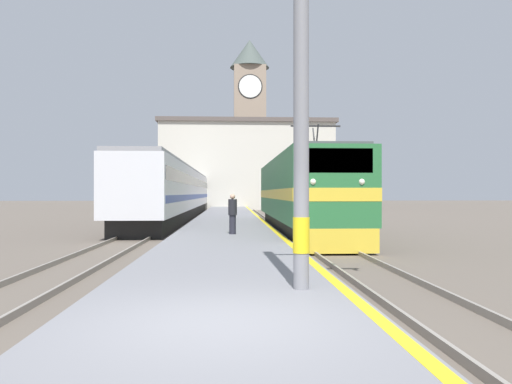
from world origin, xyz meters
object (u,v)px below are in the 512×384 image
(catenary_mast, at_px, (306,64))
(person_on_platform, at_px, (233,213))
(clock_tower, at_px, (250,117))
(locomotive_train, at_px, (301,195))
(passenger_train, at_px, (180,192))

(catenary_mast, distance_m, person_on_platform, 11.67)
(person_on_platform, relative_size, clock_tower, 0.06)
(locomotive_train, distance_m, person_on_platform, 5.82)
(catenary_mast, bearing_deg, clock_tower, 88.61)
(locomotive_train, relative_size, catenary_mast, 2.21)
(catenary_mast, relative_size, person_on_platform, 4.82)
(clock_tower, bearing_deg, catenary_mast, -91.39)
(catenary_mast, bearing_deg, person_on_platform, 96.03)
(locomotive_train, height_order, clock_tower, clock_tower)
(locomotive_train, bearing_deg, clock_tower, 90.65)
(catenary_mast, bearing_deg, locomotive_train, 82.18)
(passenger_train, distance_m, catenary_mast, 34.52)
(passenger_train, bearing_deg, clock_tower, 77.63)
(passenger_train, xyz_separation_m, catenary_mast, (5.49, -34.02, 2.05))
(locomotive_train, xyz_separation_m, person_on_platform, (-3.37, -4.70, -0.70))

